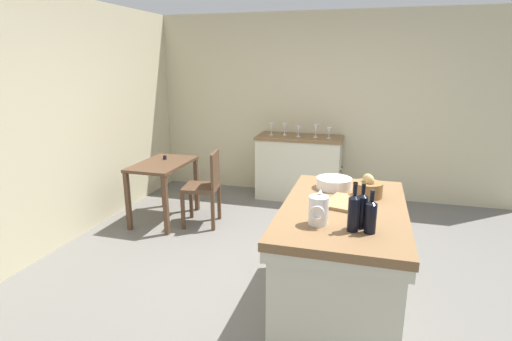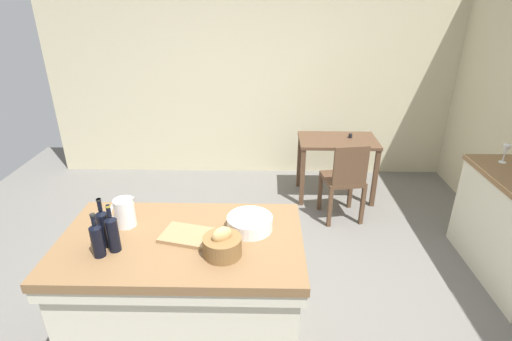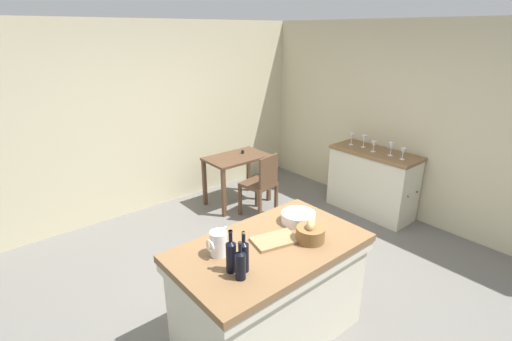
{
  "view_description": "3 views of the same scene",
  "coord_description": "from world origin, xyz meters",
  "px_view_note": "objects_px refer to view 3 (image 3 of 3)",
  "views": [
    {
      "loc": [
        -3.27,
        -0.56,
        1.93
      ],
      "look_at": [
        0.1,
        0.4,
        0.98
      ],
      "focal_mm": 28.2,
      "sensor_mm": 36.0,
      "label": 1
    },
    {
      "loc": [
        0.12,
        -2.48,
        2.31
      ],
      "look_at": [
        0.06,
        0.39,
        0.99
      ],
      "focal_mm": 27.5,
      "sensor_mm": 36.0,
      "label": 2
    },
    {
      "loc": [
        -2.11,
        -2.28,
        2.46
      ],
      "look_at": [
        0.3,
        0.58,
        1.05
      ],
      "focal_mm": 26.16,
      "sensor_mm": 36.0,
      "label": 3
    }
  ],
  "objects_px": {
    "wash_bowl": "(298,217)",
    "wine_glass_far_right": "(352,137)",
    "side_cabinet": "(372,182)",
    "writing_desk": "(237,164)",
    "wine_glass_middle": "(374,144)",
    "bread_basket": "(310,233)",
    "wooden_chair": "(261,183)",
    "cutting_board": "(275,240)",
    "wine_bottle_amber": "(231,255)",
    "pitcher": "(218,243)",
    "wine_bottle_green": "(240,264)",
    "wine_glass_left": "(391,147)",
    "wine_glass_right": "(364,139)",
    "wine_bottle_dark": "(244,255)",
    "wine_glass_far_left": "(403,152)",
    "island_table": "(270,287)"
  },
  "relations": [
    {
      "from": "side_cabinet",
      "to": "writing_desk",
      "type": "xyz_separation_m",
      "value": [
        -1.27,
        1.46,
        0.16
      ]
    },
    {
      "from": "wine_glass_middle",
      "to": "pitcher",
      "type": "bearing_deg",
      "value": -167.55
    },
    {
      "from": "writing_desk",
      "to": "pitcher",
      "type": "relative_size",
      "value": 3.87
    },
    {
      "from": "wine_bottle_amber",
      "to": "wine_glass_middle",
      "type": "bearing_deg",
      "value": 16.22
    },
    {
      "from": "wash_bowl",
      "to": "wine_glass_far_right",
      "type": "height_order",
      "value": "wine_glass_far_right"
    },
    {
      "from": "wine_glass_far_left",
      "to": "bread_basket",
      "type": "bearing_deg",
      "value": -166.87
    },
    {
      "from": "bread_basket",
      "to": "wooden_chair",
      "type": "bearing_deg",
      "value": 59.36
    },
    {
      "from": "island_table",
      "to": "cutting_board",
      "type": "relative_size",
      "value": 4.32
    },
    {
      "from": "wash_bowl",
      "to": "pitcher",
      "type": "bearing_deg",
      "value": 178.05
    },
    {
      "from": "wine_bottle_dark",
      "to": "wine_bottle_green",
      "type": "distance_m",
      "value": 0.09
    },
    {
      "from": "wine_glass_far_left",
      "to": "wine_glass_far_right",
      "type": "xyz_separation_m",
      "value": [
        0.04,
        0.82,
        0.01
      ]
    },
    {
      "from": "writing_desk",
      "to": "wine_bottle_green",
      "type": "distance_m",
      "value": 3.07
    },
    {
      "from": "island_table",
      "to": "wine_glass_right",
      "type": "bearing_deg",
      "value": 20.71
    },
    {
      "from": "wooden_chair",
      "to": "wine_glass_left",
      "type": "bearing_deg",
      "value": -41.91
    },
    {
      "from": "wine_glass_left",
      "to": "wine_glass_right",
      "type": "relative_size",
      "value": 1.03
    },
    {
      "from": "island_table",
      "to": "wash_bowl",
      "type": "bearing_deg",
      "value": 14.93
    },
    {
      "from": "wine_bottle_dark",
      "to": "wine_bottle_green",
      "type": "relative_size",
      "value": 1.1
    },
    {
      "from": "wooden_chair",
      "to": "wine_bottle_dark",
      "type": "bearing_deg",
      "value": -133.72
    },
    {
      "from": "bread_basket",
      "to": "side_cabinet",
      "type": "bearing_deg",
      "value": 21.91
    },
    {
      "from": "wooden_chair",
      "to": "side_cabinet",
      "type": "bearing_deg",
      "value": -35.33
    },
    {
      "from": "wine_bottle_amber",
      "to": "wine_glass_right",
      "type": "xyz_separation_m",
      "value": [
        3.13,
        1.1,
        0.01
      ]
    },
    {
      "from": "wine_bottle_green",
      "to": "wine_glass_far_left",
      "type": "bearing_deg",
      "value": 10.56
    },
    {
      "from": "island_table",
      "to": "side_cabinet",
      "type": "xyz_separation_m",
      "value": [
        2.66,
        0.79,
        -0.02
      ]
    },
    {
      "from": "cutting_board",
      "to": "wine_glass_far_left",
      "type": "xyz_separation_m",
      "value": [
        2.56,
        0.37,
        0.11
      ]
    },
    {
      "from": "wine_glass_far_right",
      "to": "cutting_board",
      "type": "bearing_deg",
      "value": -155.33
    },
    {
      "from": "wooden_chair",
      "to": "wash_bowl",
      "type": "bearing_deg",
      "value": -120.98
    },
    {
      "from": "writing_desk",
      "to": "wine_bottle_amber",
      "type": "distance_m",
      "value": 2.99
    },
    {
      "from": "wine_bottle_amber",
      "to": "wine_glass_far_right",
      "type": "relative_size",
      "value": 1.9
    },
    {
      "from": "pitcher",
      "to": "wine_glass_middle",
      "type": "height_order",
      "value": "pitcher"
    },
    {
      "from": "bread_basket",
      "to": "wine_glass_far_right",
      "type": "distance_m",
      "value": 2.74
    },
    {
      "from": "wooden_chair",
      "to": "cutting_board",
      "type": "height_order",
      "value": "cutting_board"
    },
    {
      "from": "bread_basket",
      "to": "wine_bottle_amber",
      "type": "xyz_separation_m",
      "value": [
        -0.72,
        0.08,
        0.06
      ]
    },
    {
      "from": "wine_glass_middle",
      "to": "bread_basket",
      "type": "bearing_deg",
      "value": -157.46
    },
    {
      "from": "side_cabinet",
      "to": "wine_glass_far_left",
      "type": "distance_m",
      "value": 0.69
    },
    {
      "from": "writing_desk",
      "to": "wine_glass_right",
      "type": "bearing_deg",
      "value": -43.59
    },
    {
      "from": "wash_bowl",
      "to": "wine_glass_far_right",
      "type": "relative_size",
      "value": 1.76
    },
    {
      "from": "side_cabinet",
      "to": "wine_glass_far_right",
      "type": "relative_size",
      "value": 7.21
    },
    {
      "from": "pitcher",
      "to": "bread_basket",
      "type": "distance_m",
      "value": 0.74
    },
    {
      "from": "wash_bowl",
      "to": "wine_bottle_amber",
      "type": "height_order",
      "value": "wine_bottle_amber"
    },
    {
      "from": "wooden_chair",
      "to": "pitcher",
      "type": "relative_size",
      "value": 3.88
    },
    {
      "from": "wine_glass_middle",
      "to": "wine_glass_left",
      "type": "bearing_deg",
      "value": -82.53
    },
    {
      "from": "island_table",
      "to": "pitcher",
      "type": "xyz_separation_m",
      "value": [
        -0.39,
        0.14,
        0.51
      ]
    },
    {
      "from": "wine_bottle_amber",
      "to": "wine_glass_far_left",
      "type": "relative_size",
      "value": 2.13
    },
    {
      "from": "wine_bottle_green",
      "to": "wine_glass_left",
      "type": "bearing_deg",
      "value": 13.73
    },
    {
      "from": "writing_desk",
      "to": "wine_glass_far_left",
      "type": "height_order",
      "value": "wine_glass_far_left"
    },
    {
      "from": "wine_bottle_amber",
      "to": "wine_glass_far_left",
      "type": "height_order",
      "value": "wine_bottle_amber"
    },
    {
      "from": "wooden_chair",
      "to": "wine_bottle_green",
      "type": "relative_size",
      "value": 3.21
    },
    {
      "from": "wine_glass_right",
      "to": "wine_glass_far_right",
      "type": "distance_m",
      "value": 0.19
    },
    {
      "from": "wooden_chair",
      "to": "wash_bowl",
      "type": "relative_size",
      "value": 3.05
    },
    {
      "from": "wine_bottle_amber",
      "to": "wine_glass_far_right",
      "type": "bearing_deg",
      "value": 22.52
    }
  ]
}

